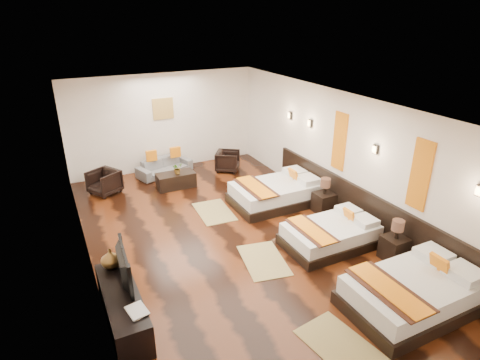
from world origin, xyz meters
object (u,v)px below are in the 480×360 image
sofa (165,166)px  tv (119,267)px  coffee_table (176,180)px  table_plant (177,168)px  tv_console (123,307)px  figurine (111,258)px  armchair_left (104,182)px  book (128,315)px  nightstand_b (324,200)px  bed_near (414,292)px  bed_mid (331,234)px  armchair_right (228,161)px  bed_far (276,193)px  nightstand_a (394,246)px

sofa → tv: bearing=-130.4°
coffee_table → table_plant: (0.05, -0.04, 0.34)m
tv_console → figurine: bearing=90.0°
armchair_left → coffee_table: (1.77, -0.43, -0.11)m
book → armchair_left: bearing=84.6°
book → sofa: size_ratio=0.21×
nightstand_b → armchair_left: nightstand_b is taller
sofa → table_plant: table_plant is taller
book → armchair_left: armchair_left is taller
bed_near → bed_mid: bearing=90.1°
bed_near → tv_console: 4.53m
tv_console → armchair_left: armchair_left is taller
book → armchair_right: 6.83m
tv → nightstand_b: bearing=-71.2°
bed_far → nightstand_b: 1.17m
bed_near → figurine: 4.86m
bed_mid → tv_console: bed_mid is taller
bed_near → tv: size_ratio=2.14×
nightstand_a → coffee_table: (-2.66, 5.08, -0.09)m
armchair_right → coffee_table: (-1.75, -0.47, -0.10)m
tv → coffee_table: 4.86m
armchair_left → nightstand_b: bearing=22.9°
bed_far → tv: (-4.15, -2.25, 0.56)m
figurine → coffee_table: bearing=58.8°
armchair_right → nightstand_a: bearing=-136.1°
coffee_table → sofa: bearing=90.0°
tv → sofa: size_ratio=0.63×
nightstand_a → armchair_right: 5.62m
tv → book: 0.82m
bed_near → figurine: size_ratio=6.44×
bed_near → nightstand_b: bearing=77.2°
bed_far → table_plant: (-1.86, 1.98, 0.27)m
bed_far → bed_mid: bearing=-90.1°
bed_mid → nightstand_b: 1.44m
nightstand_b → coffee_table: 3.95m
bed_near → coffee_table: 6.49m
bed_near → sofa: bearing=104.7°
tv → armchair_right: 6.21m
armchair_right → sofa: bearing=106.2°
nightstand_a → nightstand_b: (0.00, 2.16, 0.01)m
bed_near → bed_mid: bed_near is taller
bed_near → nightstand_b: nightstand_b is taller
nightstand_a → tv: tv is taller
armchair_left → armchair_right: 3.52m
tv → sofa: (2.24, 5.31, -0.61)m
bed_mid → tv: size_ratio=1.85×
bed_mid → tv: (-4.14, -0.12, 0.60)m
tv_console → book: 0.61m
book → tv: bearing=86.3°
tv_console → table_plant: size_ratio=6.21×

